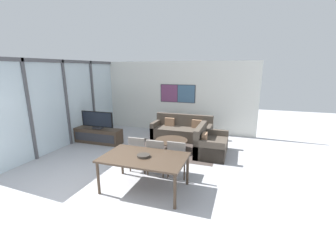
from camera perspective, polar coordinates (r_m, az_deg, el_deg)
The scene contains 14 objects.
ground_plane at distance 4.87m, azimuth -20.12°, elevation -17.90°, with size 24.00×24.00×0.00m, color #B2B2B7.
wall_back at distance 9.19m, azimuth 1.12°, elevation 7.41°, with size 6.62×0.09×2.80m.
window_wall_left at distance 8.17m, azimuth -24.54°, elevation 6.12°, with size 0.07×5.58×2.80m.
area_rug at distance 7.20m, azimuth 0.87°, elevation -6.12°, with size 2.82×1.68×0.01m.
tv_console at distance 8.19m, azimuth -17.26°, elevation -2.36°, with size 1.68×0.49×0.51m.
television at distance 8.06m, azimuth -17.55°, elevation 1.43°, with size 1.21×0.20×0.60m.
sofa_main at distance 8.32m, azimuth 3.63°, elevation -1.29°, with size 2.16×0.88×0.86m.
sofa_side at distance 6.94m, azimuth 10.36°, elevation -4.73°, with size 0.88×1.40×0.86m.
coffee_table at distance 7.11m, azimuth 0.88°, elevation -4.17°, with size 1.02×1.02×0.35m.
dining_table at distance 4.78m, azimuth -6.05°, elevation -8.43°, with size 1.76×1.09×0.75m.
dining_chair_left at distance 5.70m, azimuth -7.40°, elevation -6.48°, with size 0.46×0.46×0.91m.
dining_chair_centre at distance 5.46m, azimuth -2.86°, elevation -7.36°, with size 0.46×0.46×0.91m.
dining_chair_right at distance 5.35m, azimuth 2.45°, elevation -7.81°, with size 0.46×0.46×0.91m.
fruit_bowl at distance 4.73m, azimuth -6.24°, elevation -7.47°, with size 0.27×0.27×0.05m.
Camera 1 is at (2.72, -3.13, 2.53)m, focal length 24.00 mm.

